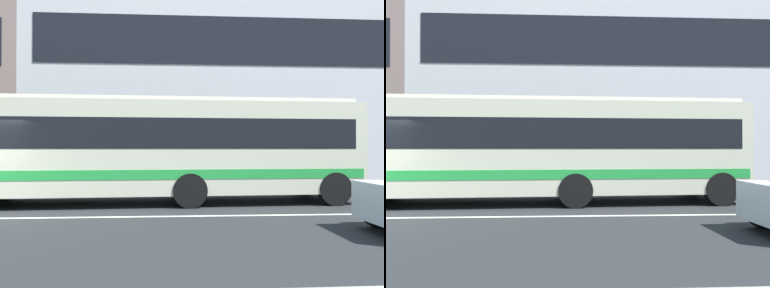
# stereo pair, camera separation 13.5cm
# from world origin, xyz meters

# --- Properties ---
(apartment_block_right) EXTENTS (20.05, 10.49, 12.61)m
(apartment_block_right) POSITION_xyz_m (7.66, 15.42, 6.30)
(apartment_block_right) COLOR silver
(apartment_block_right) RESTS_ON ground_plane
(transit_bus) EXTENTS (12.42, 3.17, 3.24)m
(transit_bus) POSITION_xyz_m (4.98, 2.50, 1.79)
(transit_bus) COLOR beige
(transit_bus) RESTS_ON ground_plane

